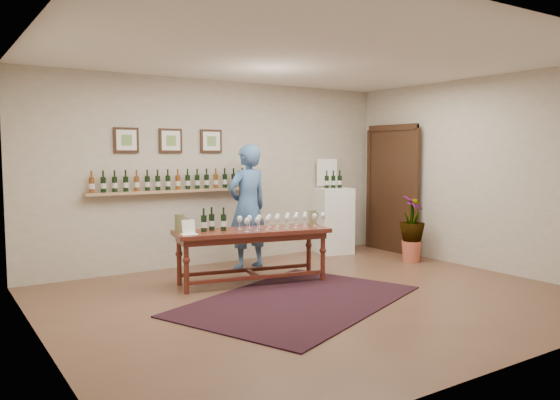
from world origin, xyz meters
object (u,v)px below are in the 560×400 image
display_pedestal (333,220)px  person (248,207)px  tasting_table (252,237)px  potted_plant (412,229)px

display_pedestal → person: size_ratio=0.61×
tasting_table → potted_plant: size_ratio=2.33×
potted_plant → person: (-2.38, 1.00, 0.39)m
person → potted_plant: bearing=150.8°
person → tasting_table: bearing=57.2°
display_pedestal → potted_plant: size_ratio=1.23×
tasting_table → display_pedestal: size_ratio=1.89×
potted_plant → person: size_ratio=0.49×
display_pedestal → person: (-1.85, -0.30, 0.36)m
display_pedestal → person: person is taller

